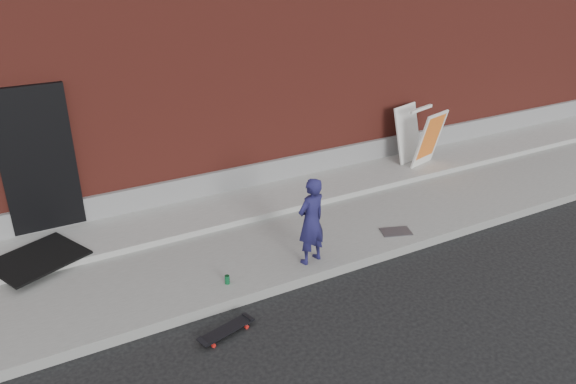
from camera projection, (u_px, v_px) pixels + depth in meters
ground at (287, 292)px, 7.68m from camera, size 80.00×80.00×0.00m
sidewalk at (241, 239)px, 8.84m from camera, size 20.00×3.00×0.15m
apron at (219, 210)px, 9.51m from camera, size 20.00×1.20×0.10m
building at (134, 32)px, 12.20m from camera, size 20.00×8.10×5.00m
child at (311, 221)px, 7.85m from camera, size 0.53×0.42×1.30m
skateboard at (226, 330)px, 6.84m from camera, size 0.76×0.37×0.08m
pizza_sign at (420, 136)px, 11.07m from camera, size 0.88×0.97×1.14m
soda_can at (227, 280)px, 7.58m from camera, size 0.07×0.07×0.12m
doormat at (38, 259)px, 7.96m from camera, size 1.45×1.34×0.03m
utility_plate at (396, 232)px, 8.91m from camera, size 0.54×0.44×0.01m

